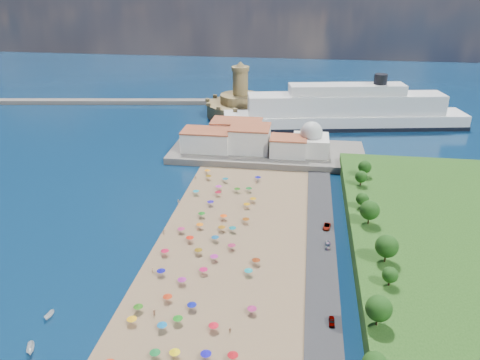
# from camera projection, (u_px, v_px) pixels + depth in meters

# --- Properties ---
(ground) EXTENTS (700.00, 700.00, 0.00)m
(ground) POSITION_uv_depth(u_px,v_px,m) (217.00, 231.00, 155.75)
(ground) COLOR #071938
(ground) RESTS_ON ground
(terrace) EXTENTS (90.00, 36.00, 3.00)m
(terrace) POSITION_uv_depth(u_px,v_px,m) (267.00, 153.00, 219.92)
(terrace) COLOR #59544C
(terrace) RESTS_ON ground
(jetty) EXTENTS (18.00, 70.00, 2.40)m
(jetty) POSITION_uv_depth(u_px,v_px,m) (233.00, 129.00, 254.58)
(jetty) COLOR #59544C
(jetty) RESTS_ON ground
(breakwater) EXTENTS (199.03, 34.77, 2.60)m
(breakwater) POSITION_uv_depth(u_px,v_px,m) (97.00, 102.00, 308.00)
(breakwater) COLOR #59544C
(breakwater) RESTS_ON ground
(waterfront_buildings) EXTENTS (57.00, 29.00, 11.00)m
(waterfront_buildings) POSITION_uv_depth(u_px,v_px,m) (240.00, 138.00, 219.61)
(waterfront_buildings) COLOR silver
(waterfront_buildings) RESTS_ON terrace
(domed_building) EXTENTS (16.00, 16.00, 15.00)m
(domed_building) POSITION_uv_depth(u_px,v_px,m) (311.00, 141.00, 212.49)
(domed_building) COLOR silver
(domed_building) RESTS_ON terrace
(fortress) EXTENTS (40.00, 40.00, 32.40)m
(fortress) POSITION_uv_depth(u_px,v_px,m) (240.00, 105.00, 279.51)
(fortress) COLOR #9A834D
(fortress) RESTS_ON ground
(cruise_ship) EXTENTS (135.90, 43.99, 29.37)m
(cruise_ship) POSITION_uv_depth(u_px,v_px,m) (345.00, 112.00, 257.80)
(cruise_ship) COLOR black
(cruise_ship) RESTS_ON ground
(beach_parasols) EXTENTS (32.15, 115.94, 2.20)m
(beach_parasols) POSITION_uv_depth(u_px,v_px,m) (207.00, 246.00, 143.39)
(beach_parasols) COLOR gray
(beach_parasols) RESTS_ON beach
(beachgoers) EXTENTS (31.14, 88.52, 1.87)m
(beachgoers) POSITION_uv_depth(u_px,v_px,m) (199.00, 224.00, 157.92)
(beachgoers) COLOR tan
(beachgoers) RESTS_ON beach
(moored_boats) EXTENTS (4.22, 15.50, 1.65)m
(moored_boats) POSITION_uv_depth(u_px,v_px,m) (38.00, 336.00, 109.72)
(moored_boats) COLOR white
(moored_boats) RESTS_ON ground
(parked_cars) EXTENTS (2.97, 51.31, 1.32)m
(parked_cars) POSITION_uv_depth(u_px,v_px,m) (328.00, 248.00, 143.63)
(parked_cars) COLOR gray
(parked_cars) RESTS_ON promenade
(hillside_trees) EXTENTS (13.68, 107.41, 8.11)m
(hillside_trees) POSITION_uv_depth(u_px,v_px,m) (374.00, 234.00, 133.88)
(hillside_trees) COLOR #382314
(hillside_trees) RESTS_ON hillside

